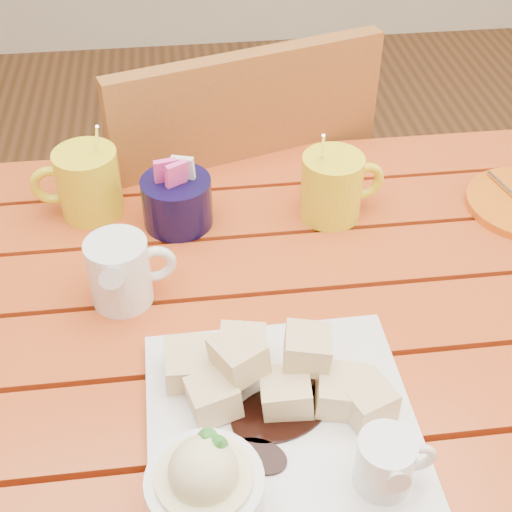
{
  "coord_description": "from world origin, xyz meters",
  "views": [
    {
      "loc": [
        -0.08,
        -0.57,
        1.35
      ],
      "look_at": [
        -0.01,
        0.05,
        0.82
      ],
      "focal_mm": 50.0,
      "sensor_mm": 36.0,
      "label": 1
    }
  ],
  "objects": [
    {
      "name": "table",
      "position": [
        0.0,
        0.0,
        0.64
      ],
      "size": [
        1.2,
        0.79,
        0.75
      ],
      "color": "#A74B15",
      "rests_on": "ground"
    },
    {
      "name": "dessert_plate",
      "position": [
        -0.02,
        -0.16,
        0.78
      ],
      "size": [
        0.27,
        0.27,
        0.11
      ],
      "rotation": [
        0.0,
        0.0,
        0.01
      ],
      "color": "white",
      "rests_on": "table"
    },
    {
      "name": "coffee_mug_left",
      "position": [
        -0.21,
        0.25,
        0.8
      ],
      "size": [
        0.12,
        0.09,
        0.14
      ],
      "rotation": [
        0.0,
        0.0,
        0.0
      ],
      "color": "yellow",
      "rests_on": "table"
    },
    {
      "name": "coffee_mug_right",
      "position": [
        0.12,
        0.21,
        0.8
      ],
      "size": [
        0.12,
        0.08,
        0.14
      ],
      "rotation": [
        0.0,
        0.0,
        0.18
      ],
      "color": "yellow",
      "rests_on": "table"
    },
    {
      "name": "cream_pitcher",
      "position": [
        -0.16,
        0.07,
        0.8
      ],
      "size": [
        0.11,
        0.09,
        0.09
      ],
      "rotation": [
        0.0,
        0.0,
        0.15
      ],
      "color": "white",
      "rests_on": "table"
    },
    {
      "name": "sugar_caddy",
      "position": [
        -0.09,
        0.21,
        0.79
      ],
      "size": [
        0.09,
        0.09,
        0.1
      ],
      "color": "black",
      "rests_on": "table"
    },
    {
      "name": "chair_far",
      "position": [
        -0.01,
        0.49,
        0.51
      ],
      "size": [
        0.54,
        0.54,
        0.91
      ],
      "rotation": [
        0.0,
        0.0,
        3.43
      ],
      "color": "brown",
      "rests_on": "ground"
    }
  ]
}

